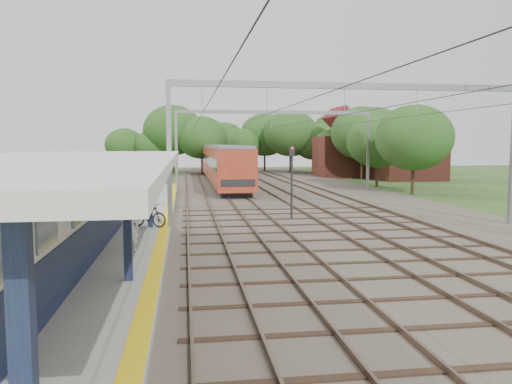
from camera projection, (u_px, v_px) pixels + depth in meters
ground at (433, 378)px, 8.85m from camera, size 160.00×160.00×0.00m
ballast_bed at (292, 196)px, 38.97m from camera, size 18.00×90.00×0.10m
platform at (111, 236)px, 21.57m from camera, size 5.00×52.00×0.35m
yellow_stripe at (164, 230)px, 21.87m from camera, size 0.45×52.00×0.01m
station_building at (25, 217)px, 14.29m from camera, size 3.41×18.00×3.40m
canopy at (54, 162)px, 13.31m from camera, size 6.40×20.00×3.44m
rail_tracks at (261, 195)px, 38.60m from camera, size 11.80×88.00×0.15m
catenary_system at (299, 123)px, 33.70m from camera, size 17.22×88.00×7.00m
tree_band at (247, 138)px, 65.19m from camera, size 31.72×30.88×8.82m
house_near at (408, 154)px, 56.84m from camera, size 7.00×6.12×7.89m
house_far at (349, 151)px, 62.02m from camera, size 8.00×6.12×8.66m
person at (130, 228)px, 17.46m from camera, size 0.69×0.53×1.70m
bicycle at (148, 215)px, 22.70m from camera, size 1.85×1.29×1.09m
train at (220, 162)px, 54.17m from camera, size 2.96×36.86×3.89m
signal_post at (292, 176)px, 26.64m from camera, size 0.28×0.25×3.99m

